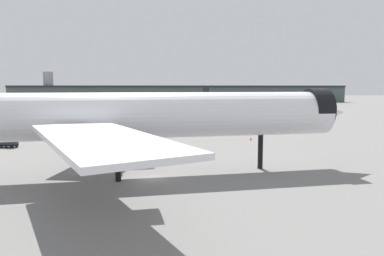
% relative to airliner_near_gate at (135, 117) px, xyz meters
% --- Properties ---
extents(ground, '(900.00, 900.00, 0.00)m').
position_rel_airliner_near_gate_xyz_m(ground, '(2.49, -2.27, -7.99)').
color(ground, slate).
extents(airliner_near_gate, '(62.86, 56.41, 18.14)m').
position_rel_airliner_near_gate_xyz_m(airliner_near_gate, '(0.00, 0.00, 0.00)').
color(airliner_near_gate, white).
rests_on(airliner_near_gate, ground).
extents(airliner_far_taxiway, '(34.08, 35.69, 11.80)m').
position_rel_airliner_near_gate_xyz_m(airliner_far_taxiway, '(1.94, 120.71, -2.79)').
color(airliner_far_taxiway, white).
rests_on(airliner_far_taxiway, ground).
extents(terminal_building, '(246.99, 51.82, 22.54)m').
position_rel_airliner_near_gate_xyz_m(terminal_building, '(-4.28, 223.35, -1.49)').
color(terminal_building, '#475651').
rests_on(terminal_building, ground).
extents(baggage_tug_wing, '(3.35, 2.17, 1.85)m').
position_rel_airliner_near_gate_xyz_m(baggage_tug_wing, '(-28.95, 21.55, -7.02)').
color(baggage_tug_wing, black).
rests_on(baggage_tug_wing, ground).
extents(traffic_cone_near_nose, '(0.52, 0.52, 0.64)m').
position_rel_airliner_near_gate_xyz_m(traffic_cone_near_nose, '(-12.19, 36.07, -7.67)').
color(traffic_cone_near_nose, '#F2600C').
rests_on(traffic_cone_near_nose, ground).
extents(traffic_cone_wingtip, '(0.54, 0.54, 0.68)m').
position_rel_airliner_near_gate_xyz_m(traffic_cone_wingtip, '(20.45, 32.23, -7.65)').
color(traffic_cone_wingtip, '#F2600C').
rests_on(traffic_cone_wingtip, ground).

